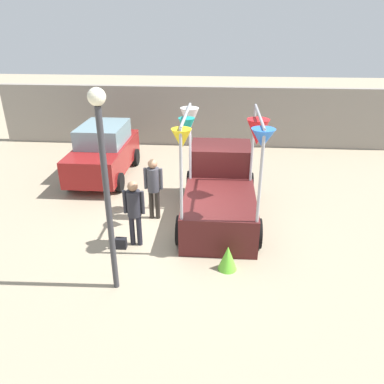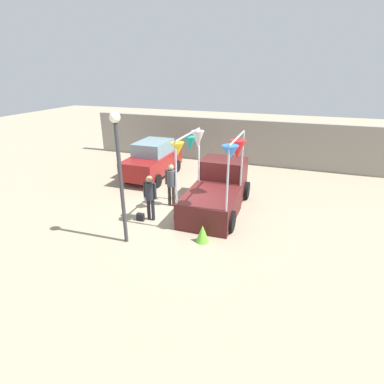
{
  "view_description": "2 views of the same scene",
  "coord_description": "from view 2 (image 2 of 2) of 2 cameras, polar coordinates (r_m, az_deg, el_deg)",
  "views": [
    {
      "loc": [
        0.88,
        -8.85,
        5.25
      ],
      "look_at": [
        0.22,
        -0.33,
        1.28
      ],
      "focal_mm": 35.0,
      "sensor_mm": 36.0,
      "label": 1
    },
    {
      "loc": [
        3.65,
        -9.9,
        5.29
      ],
      "look_at": [
        0.3,
        -0.37,
        1.13
      ],
      "focal_mm": 28.0,
      "sensor_mm": 36.0,
      "label": 2
    }
  ],
  "objects": [
    {
      "name": "handbag",
      "position": [
        11.45,
        -9.79,
        -4.72
      ],
      "size": [
        0.28,
        0.16,
        0.28
      ],
      "primitive_type": "cube",
      "color": "black",
      "rests_on": "ground"
    },
    {
      "name": "parked_car",
      "position": [
        15.75,
        -7.45,
        6.16
      ],
      "size": [
        1.88,
        4.0,
        1.88
      ],
      "color": "maroon",
      "rests_on": "ground"
    },
    {
      "name": "person_customer",
      "position": [
        11.07,
        -8.01,
        -0.31
      ],
      "size": [
        0.53,
        0.34,
        1.75
      ],
      "color": "black",
      "rests_on": "ground"
    },
    {
      "name": "ground_plane",
      "position": [
        11.81,
        -0.78,
        -4.25
      ],
      "size": [
        60.0,
        60.0,
        0.0
      ],
      "primitive_type": "plane",
      "color": "gray"
    },
    {
      "name": "brick_boundary_wall",
      "position": [
        18.31,
        7.51,
        9.59
      ],
      "size": [
        18.0,
        0.36,
        2.6
      ],
      "primitive_type": "cube",
      "color": "gray",
      "rests_on": "ground"
    },
    {
      "name": "street_lamp",
      "position": [
        9.21,
        -13.72,
        5.48
      ],
      "size": [
        0.32,
        0.32,
        4.2
      ],
      "color": "#333338",
      "rests_on": "ground"
    },
    {
      "name": "folded_kite_bundle_lime",
      "position": [
        9.9,
        2.01,
        -7.92
      ],
      "size": [
        0.51,
        0.51,
        0.6
      ],
      "primitive_type": "cone",
      "rotation": [
        0.0,
        0.0,
        1.39
      ],
      "color": "#66CC33",
      "rests_on": "ground"
    },
    {
      "name": "person_vendor",
      "position": [
        12.16,
        -4.02,
        2.12
      ],
      "size": [
        0.53,
        0.34,
        1.8
      ],
      "color": "#2D2823",
      "rests_on": "ground"
    },
    {
      "name": "vendor_truck",
      "position": [
        12.07,
        4.91,
        0.84
      ],
      "size": [
        2.37,
        4.08,
        3.2
      ],
      "color": "#4C1919",
      "rests_on": "ground"
    }
  ]
}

